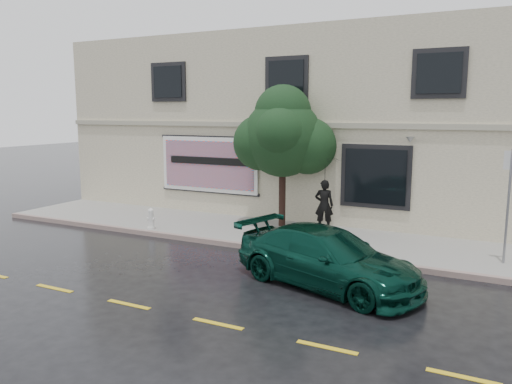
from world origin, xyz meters
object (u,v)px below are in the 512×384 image
at_px(street_tree, 283,138).
at_px(pedestrian, 324,205).
at_px(fire_hydrant, 151,219).
at_px(car, 327,258).

bearing_deg(street_tree, pedestrian, 0.93).
bearing_deg(fire_hydrant, car, -19.87).
relative_size(car, pedestrian, 2.75).
bearing_deg(fire_hydrant, pedestrian, 23.17).
bearing_deg(pedestrian, fire_hydrant, 10.59).
height_order(pedestrian, fire_hydrant, pedestrian).
relative_size(street_tree, fire_hydrant, 6.22).
bearing_deg(car, street_tree, 51.37).
bearing_deg(street_tree, car, -55.83).
xyz_separation_m(street_tree, fire_hydrant, (-3.76, -2.40, -2.69)).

